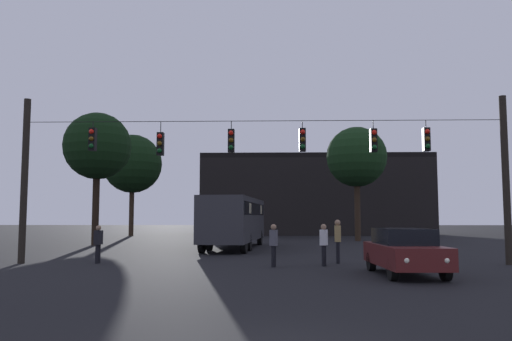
# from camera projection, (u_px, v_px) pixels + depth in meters

# --- Properties ---
(ground_plane) EXTENTS (168.00, 168.00, 0.00)m
(ground_plane) POSITION_uv_depth(u_px,v_px,m) (265.00, 248.00, 31.37)
(ground_plane) COLOR black
(ground_plane) RESTS_ON ground
(overhead_signal_span) EXTENTS (19.97, 0.44, 6.83)m
(overhead_signal_span) POSITION_uv_depth(u_px,v_px,m) (263.00, 165.00, 21.02)
(overhead_signal_span) COLOR black
(overhead_signal_span) RESTS_ON ground
(city_bus) EXTENTS (3.37, 11.16, 3.00)m
(city_bus) POSITION_uv_depth(u_px,v_px,m) (235.00, 217.00, 31.04)
(city_bus) COLOR #2D2D33
(city_bus) RESTS_ON ground
(car_near_right) EXTENTS (1.94, 4.39, 1.52)m
(car_near_right) POSITION_uv_depth(u_px,v_px,m) (405.00, 251.00, 16.81)
(car_near_right) COLOR #511919
(car_near_right) RESTS_ON ground
(pedestrian_crossing_left) EXTENTS (0.35, 0.42, 1.62)m
(pedestrian_crossing_left) POSITION_uv_depth(u_px,v_px,m) (324.00, 242.00, 19.93)
(pedestrian_crossing_left) COLOR black
(pedestrian_crossing_left) RESTS_ON ground
(pedestrian_crossing_center) EXTENTS (0.26, 0.38, 1.78)m
(pedestrian_crossing_center) POSITION_uv_depth(u_px,v_px,m) (338.00, 238.00, 21.05)
(pedestrian_crossing_center) COLOR black
(pedestrian_crossing_center) RESTS_ON ground
(pedestrian_crossing_right) EXTENTS (0.29, 0.39, 1.55)m
(pedestrian_crossing_right) POSITION_uv_depth(u_px,v_px,m) (98.00, 242.00, 21.08)
(pedestrian_crossing_right) COLOR black
(pedestrian_crossing_right) RESTS_ON ground
(pedestrian_near_bus) EXTENTS (0.32, 0.41, 1.62)m
(pedestrian_near_bus) POSITION_uv_depth(u_px,v_px,m) (274.00, 243.00, 19.55)
(pedestrian_near_bus) COLOR black
(pedestrian_near_bus) RESTS_ON ground
(corner_building) EXTENTS (23.77, 9.09, 8.35)m
(corner_building) POSITION_uv_depth(u_px,v_px,m) (314.00, 196.00, 55.78)
(corner_building) COLOR black
(corner_building) RESTS_ON ground
(tree_left_silhouette) EXTENTS (4.78, 4.78, 9.03)m
(tree_left_silhouette) POSITION_uv_depth(u_px,v_px,m) (356.00, 157.00, 40.86)
(tree_left_silhouette) COLOR #2D2116
(tree_left_silhouette) RESTS_ON ground
(tree_behind_building) EXTENTS (4.54, 4.54, 8.96)m
(tree_behind_building) POSITION_uv_depth(u_px,v_px,m) (97.00, 147.00, 34.88)
(tree_behind_building) COLOR black
(tree_behind_building) RESTS_ON ground
(tree_right_far) EXTENTS (5.86, 5.86, 10.11)m
(tree_right_far) POSITION_uv_depth(u_px,v_px,m) (132.00, 164.00, 51.46)
(tree_right_far) COLOR #2D2116
(tree_right_far) RESTS_ON ground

